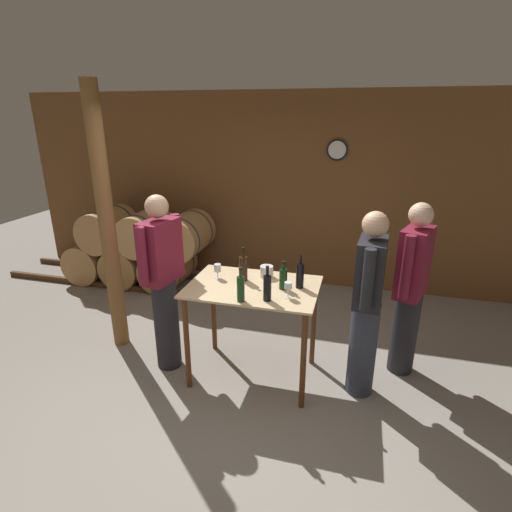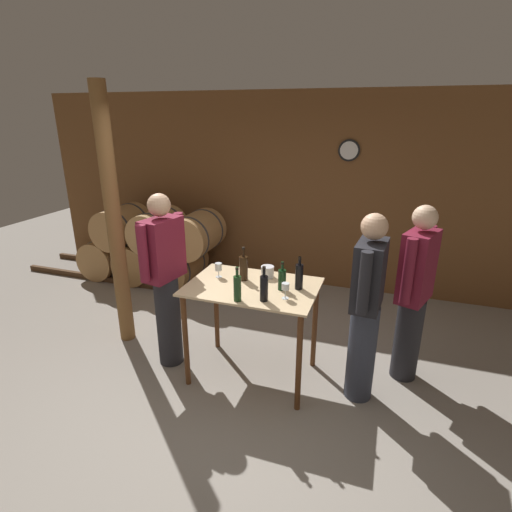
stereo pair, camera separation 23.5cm
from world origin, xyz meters
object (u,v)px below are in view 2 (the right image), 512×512
object	(u,v)px
wine_bottle_center	(264,287)
wine_glass_near_center	(285,287)
person_host	(414,292)
wooden_post	(114,222)
wine_bottle_far_right	(299,276)
wine_bottle_left	(237,288)
ice_bucket	(267,272)
wine_bottle_right	(282,279)
person_visitor_with_scarf	(165,278)
person_visitor_bearded	(366,306)
wine_bottle_far_left	(244,268)
wine_glass_near_left	(218,267)

from	to	relation	value
wine_bottle_center	wine_glass_near_center	bearing A→B (deg)	31.89
wine_glass_near_center	person_host	bearing A→B (deg)	30.59
wooden_post	wine_bottle_center	world-z (taller)	wooden_post
wine_bottle_far_right	wine_glass_near_center	distance (m)	0.24
wine_bottle_left	ice_bucket	bearing A→B (deg)	81.50
wine_bottle_center	wine_bottle_right	xyz separation A→B (m)	(0.08, 0.26, -0.02)
wooden_post	wine_glass_near_center	bearing A→B (deg)	-9.76
person_host	wine_bottle_center	bearing A→B (deg)	-149.24
wine_bottle_far_right	person_visitor_with_scarf	distance (m)	1.28
person_visitor_bearded	wine_bottle_far_left	bearing A→B (deg)	175.82
wine_bottle_right	wooden_post	bearing A→B (deg)	174.93
person_visitor_with_scarf	wine_bottle_far_right	bearing A→B (deg)	6.18
wooden_post	wine_glass_near_left	distance (m)	1.24
wine_bottle_left	wine_bottle_center	size ratio (longest dim) A/B	0.98
wine_glass_near_left	person_visitor_bearded	bearing A→B (deg)	-2.87
wine_bottle_far_left	wine_glass_near_left	world-z (taller)	wine_bottle_far_left
person_visitor_with_scarf	wine_bottle_left	bearing A→B (deg)	-17.13
ice_bucket	person_host	size ratio (longest dim) A/B	0.07
wine_glass_near_left	wine_bottle_right	bearing A→B (deg)	-7.00
wooden_post	wine_bottle_center	xyz separation A→B (m)	(1.75, -0.43, -0.29)
wine_bottle_left	wine_glass_near_center	bearing A→B (deg)	24.97
wine_bottle_far_right	ice_bucket	world-z (taller)	wine_bottle_far_right
wooden_post	person_visitor_with_scarf	bearing A→B (deg)	-18.59
person_host	person_visitor_with_scarf	bearing A→B (deg)	-166.96
wine_bottle_center	wine_bottle_right	size ratio (longest dim) A/B	1.17
wine_bottle_far_left	wine_glass_near_center	distance (m)	0.53
wine_bottle_far_left	wine_bottle_right	distance (m)	0.40
wine_bottle_right	ice_bucket	size ratio (longest dim) A/B	2.11
wine_bottle_right	person_host	xyz separation A→B (m)	(1.11, 0.45, -0.15)
wine_glass_near_left	wine_glass_near_center	bearing A→B (deg)	-18.84
ice_bucket	wine_bottle_far_right	bearing A→B (deg)	-25.02
wine_bottle_far_right	ice_bucket	distance (m)	0.38
wine_bottle_far_left	person_visitor_bearded	xyz separation A→B (m)	(1.12, -0.08, -0.17)
wooden_post	person_visitor_bearded	bearing A→B (deg)	-3.41
wine_bottle_far_left	wine_bottle_right	xyz separation A→B (m)	(0.39, -0.09, -0.02)
wine_glass_near_center	ice_bucket	bearing A→B (deg)	125.65
person_host	person_visitor_with_scarf	xyz separation A→B (m)	(-2.24, -0.52, 0.03)
wooden_post	ice_bucket	distance (m)	1.67
wine_bottle_left	wooden_post	bearing A→B (deg)	162.20
wine_bottle_far_right	person_visitor_bearded	bearing A→B (deg)	-5.24
wine_glass_near_left	ice_bucket	bearing A→B (deg)	18.24
person_host	wine_glass_near_left	bearing A→B (deg)	-168.15
wine_bottle_far_right	person_visitor_bearded	xyz separation A→B (m)	(0.59, -0.05, -0.17)
wine_bottle_far_left	wine_glass_near_center	bearing A→B (deg)	-28.79
wine_glass_near_center	person_host	world-z (taller)	person_host
wine_bottle_left	wine_bottle_far_right	xyz separation A→B (m)	(0.42, 0.40, 0.00)
wine_glass_near_left	ice_bucket	size ratio (longest dim) A/B	1.13
wine_bottle_left	wine_bottle_right	size ratio (longest dim) A/B	1.15
ice_bucket	wine_bottle_right	bearing A→B (deg)	-47.63
wine_bottle_far_left	wine_bottle_center	xyz separation A→B (m)	(0.31, -0.35, -0.00)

